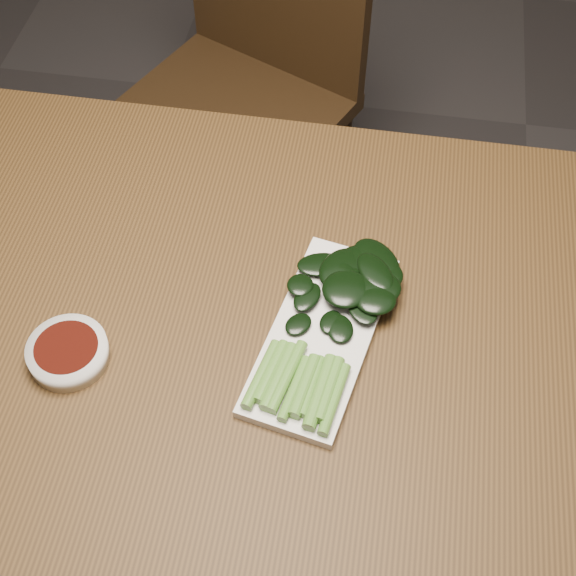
{
  "coord_description": "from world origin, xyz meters",
  "views": [
    {
      "loc": [
        0.14,
        -0.59,
        1.64
      ],
      "look_at": [
        0.04,
        0.05,
        0.76
      ],
      "focal_mm": 50.0,
      "sensor_mm": 36.0,
      "label": 1
    }
  ],
  "objects": [
    {
      "name": "chair_far",
      "position": [
        -0.19,
        0.81,
        0.49
      ],
      "size": [
        0.6,
        0.6,
        0.89
      ],
      "rotation": [
        0.0,
        0.0,
        -0.43
      ],
      "color": "black",
      "rests_on": "ground"
    },
    {
      "name": "ground",
      "position": [
        0.0,
        0.0,
        0.0
      ],
      "size": [
        6.0,
        6.0,
        0.0
      ],
      "primitive_type": "plane",
      "color": "#2E2B2B",
      "rests_on": "ground"
    },
    {
      "name": "serving_plate",
      "position": [
        0.09,
        -0.01,
        0.76
      ],
      "size": [
        0.18,
        0.32,
        0.01
      ],
      "rotation": [
        0.0,
        0.0,
        -0.19
      ],
      "color": "silver",
      "rests_on": "table"
    },
    {
      "name": "table",
      "position": [
        0.0,
        0.0,
        0.68
      ],
      "size": [
        1.4,
        0.8,
        0.75
      ],
      "color": "#402A12",
      "rests_on": "ground"
    },
    {
      "name": "sauce_bowl",
      "position": [
        -0.23,
        -0.1,
        0.76
      ],
      "size": [
        0.1,
        0.1,
        0.03
      ],
      "color": "silver",
      "rests_on": "table"
    },
    {
      "name": "gai_lan",
      "position": [
        0.11,
        0.02,
        0.78
      ],
      "size": [
        0.19,
        0.32,
        0.03
      ],
      "color": "#53872E",
      "rests_on": "serving_plate"
    }
  ]
}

